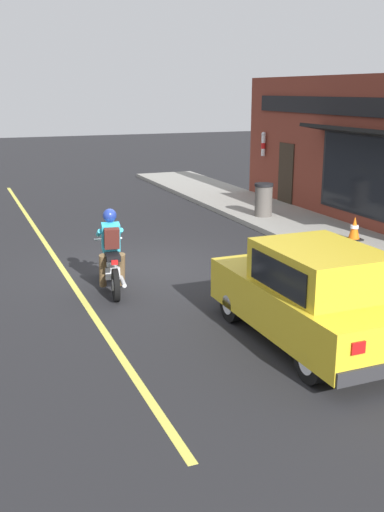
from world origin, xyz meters
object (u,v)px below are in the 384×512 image
(motorcycle_with_rider, at_px, (111,256))
(traffic_cone, at_px, (354,229))
(car_hatchback, at_px, (312,296))
(trash_bin, at_px, (263,200))

(motorcycle_with_rider, height_order, traffic_cone, motorcycle_with_rider)
(motorcycle_with_rider, xyz_separation_m, car_hatchback, (2.19, -3.63, 0.09))
(car_hatchback, distance_m, trash_bin, 9.02)
(car_hatchback, xyz_separation_m, trash_bin, (3.65, 8.25, -0.13))
(motorcycle_with_rider, height_order, car_hatchback, motorcycle_with_rider)
(trash_bin, bearing_deg, car_hatchback, -113.85)
(traffic_cone, relative_size, trash_bin, 0.61)
(motorcycle_with_rider, distance_m, car_hatchback, 4.25)
(motorcycle_with_rider, height_order, trash_bin, motorcycle_with_rider)
(motorcycle_with_rider, xyz_separation_m, trash_bin, (5.84, 4.62, -0.04))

